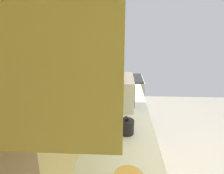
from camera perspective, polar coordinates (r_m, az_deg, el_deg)
wall_back at (r=1.76m, az=-9.11°, el=3.81°), size 3.95×0.12×2.75m
oven_range at (r=3.46m, az=3.21°, el=-4.52°), size 0.60×0.69×1.09m
microwave at (r=2.21m, az=2.00°, el=-1.30°), size 0.50×0.34×0.33m
kettle at (r=1.70m, az=4.26°, el=-11.50°), size 0.18×0.13×0.14m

